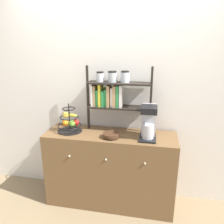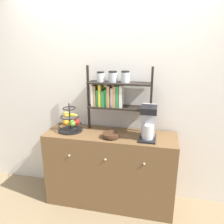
% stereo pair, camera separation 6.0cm
% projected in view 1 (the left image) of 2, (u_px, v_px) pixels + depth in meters
% --- Properties ---
extents(ground_plane, '(12.00, 12.00, 0.00)m').
position_uv_depth(ground_plane, '(106.00, 213.00, 2.52)').
color(ground_plane, '#847051').
extents(wall_back, '(7.00, 0.05, 2.60)m').
position_uv_depth(wall_back, '(115.00, 94.00, 2.61)').
color(wall_back, silver).
rests_on(wall_back, ground_plane).
extents(sideboard, '(1.49, 0.48, 0.89)m').
position_uv_depth(sideboard, '(110.00, 169.00, 2.60)').
color(sideboard, brown).
rests_on(sideboard, ground_plane).
extents(coffee_maker, '(0.17, 0.25, 0.37)m').
position_uv_depth(coffee_maker, '(148.00, 122.00, 2.32)').
color(coffee_maker, black).
rests_on(coffee_maker, sideboard).
extents(fruit_stand, '(0.28, 0.28, 0.33)m').
position_uv_depth(fruit_stand, '(70.00, 122.00, 2.52)').
color(fruit_stand, black).
rests_on(fruit_stand, sideboard).
extents(wooden_bowl, '(0.18, 0.18, 0.05)m').
position_uv_depth(wooden_bowl, '(111.00, 135.00, 2.37)').
color(wooden_bowl, '#422819').
rests_on(wooden_bowl, sideboard).
extents(shelf_hutch, '(0.74, 0.20, 0.75)m').
position_uv_depth(shelf_hutch, '(112.00, 93.00, 2.47)').
color(shelf_hutch, black).
rests_on(shelf_hutch, sideboard).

